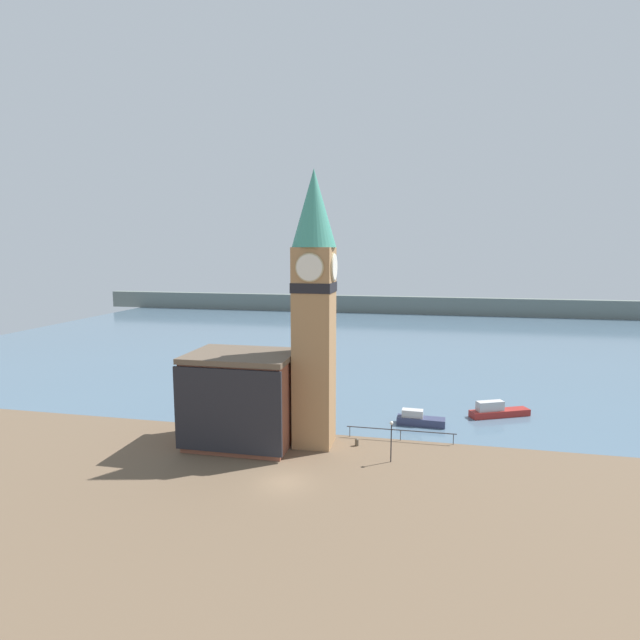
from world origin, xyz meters
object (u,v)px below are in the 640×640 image
object	(u,v)px
pier_building	(242,398)
boat_far	(497,411)
clock_tower	(314,302)
boat_near	(419,419)
lamp_post	(391,433)
mooring_bollard_near	(357,442)

from	to	relation	value
pier_building	boat_far	distance (m)	28.50
boat_far	clock_tower	bearing A→B (deg)	-171.12
pier_building	boat_far	xyz separation A→B (m)	(25.01, 13.14, -3.77)
boat_near	boat_far	xyz separation A→B (m)	(8.45, 4.51, 0.06)
clock_tower	boat_near	xyz separation A→B (m)	(9.75, 7.38, -13.05)
lamp_post	boat_near	bearing A→B (deg)	77.23
boat_far	lamp_post	xyz separation A→B (m)	(-10.73, -14.58, 1.96)
boat_near	boat_far	bearing A→B (deg)	30.69
pier_building	mooring_bollard_near	bearing A→B (deg)	8.25
boat_near	boat_far	world-z (taller)	boat_far
clock_tower	lamp_post	bearing A→B (deg)	-19.80
pier_building	boat_near	distance (m)	19.06
clock_tower	lamp_post	world-z (taller)	clock_tower
clock_tower	boat_far	xyz separation A→B (m)	(18.19, 11.89, -12.99)
mooring_bollard_near	boat_far	bearing A→B (deg)	39.27
boat_near	lamp_post	size ratio (longest dim) A/B	1.37
boat_far	lamp_post	size ratio (longest dim) A/B	1.84
lamp_post	clock_tower	bearing A→B (deg)	160.20
mooring_bollard_near	boat_near	bearing A→B (deg)	51.08
clock_tower	boat_near	size ratio (longest dim) A/B	5.05
pier_building	clock_tower	bearing A→B (deg)	10.35
pier_building	mooring_bollard_near	world-z (taller)	pier_building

